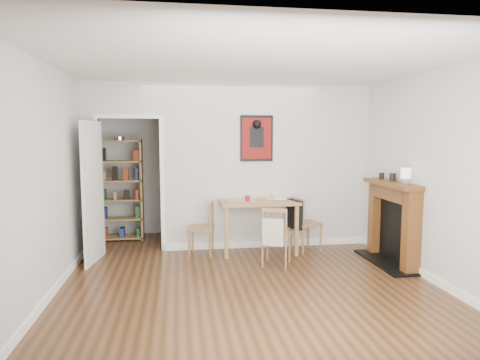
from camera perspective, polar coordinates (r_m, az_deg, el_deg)
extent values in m
plane|color=brown|center=(5.65, 0.58, -12.62)|extent=(5.20, 5.20, 0.00)
plane|color=silver|center=(7.95, -2.29, 2.41)|extent=(4.50, 0.00, 4.50)
plane|color=silver|center=(2.86, 8.68, -4.37)|extent=(4.50, 0.00, 4.50)
plane|color=silver|center=(5.50, -23.25, 0.24)|extent=(0.00, 5.20, 5.20)
plane|color=silver|center=(6.14, 21.84, 0.87)|extent=(0.00, 5.20, 5.20)
plane|color=silver|center=(5.41, 0.61, 14.47)|extent=(5.20, 5.20, 0.00)
cube|color=silver|center=(6.85, 3.55, 1.80)|extent=(3.35, 0.10, 2.60)
cube|color=silver|center=(6.83, -19.22, 1.46)|extent=(0.25, 0.10, 2.60)
cube|color=silver|center=(6.74, -14.66, 10.26)|extent=(0.90, 0.10, 0.55)
cube|color=white|center=(6.84, -18.36, -0.82)|extent=(0.06, 0.14, 2.05)
cube|color=white|center=(6.74, -10.30, -0.71)|extent=(0.06, 0.14, 2.05)
cube|color=white|center=(7.00, 3.58, -8.49)|extent=(3.35, 0.02, 0.10)
cube|color=white|center=(5.20, -24.28, -14.27)|extent=(0.02, 4.00, 0.10)
cube|color=white|center=(5.87, 24.25, -11.93)|extent=(0.02, 4.00, 0.10)
cube|color=white|center=(6.38, -18.99, -1.55)|extent=(0.15, 0.80, 2.00)
cube|color=black|center=(6.73, 2.22, 5.57)|extent=(0.52, 0.02, 0.72)
cube|color=maroon|center=(6.72, 2.24, 5.57)|extent=(0.46, 0.00, 0.64)
cube|color=#997E47|center=(6.58, 2.42, -2.88)|extent=(1.18, 0.75, 0.04)
cube|color=#997E47|center=(6.28, -1.84, -7.08)|extent=(0.05, 0.05, 0.76)
cube|color=#997E47|center=(6.48, 7.53, -6.71)|extent=(0.05, 0.05, 0.76)
cube|color=#997E47|center=(6.88, -2.42, -5.90)|extent=(0.05, 0.05, 0.76)
cube|color=#997E47|center=(7.07, 6.15, -5.61)|extent=(0.05, 0.05, 0.76)
cube|color=black|center=(6.62, 7.24, -4.56)|extent=(0.19, 0.36, 0.44)
cube|color=#B9AB99|center=(5.77, 4.48, -6.89)|extent=(0.30, 0.20, 0.36)
cube|color=#997E47|center=(7.65, -18.16, -1.27)|extent=(0.04, 0.29, 1.74)
cube|color=#997E47|center=(7.56, -12.96, -1.21)|extent=(0.04, 0.29, 1.74)
cube|color=#997E47|center=(7.75, -15.40, -7.37)|extent=(0.73, 0.29, 0.03)
cube|color=#997E47|center=(7.62, -15.54, -2.54)|extent=(0.73, 0.29, 0.03)
cube|color=#997E47|center=(7.54, -15.76, 5.06)|extent=(0.73, 0.29, 0.03)
cube|color=maroon|center=(7.60, -15.58, -1.24)|extent=(0.64, 0.24, 0.24)
cube|color=brown|center=(5.99, 21.90, -6.52)|extent=(0.20, 0.16, 1.10)
cube|color=brown|center=(6.84, 17.73, -4.82)|extent=(0.20, 0.16, 1.10)
cube|color=brown|center=(6.31, 19.62, -0.47)|extent=(0.30, 1.21, 0.06)
cube|color=brown|center=(6.34, 19.82, -1.63)|extent=(0.20, 0.85, 0.20)
cube|color=black|center=(6.46, 20.11, -6.46)|extent=(0.08, 0.81, 0.88)
cube|color=black|center=(6.51, 19.03, -10.27)|extent=(0.45, 1.25, 0.03)
cylinder|color=maroon|center=(6.43, 1.00, -2.49)|extent=(0.07, 0.07, 0.09)
sphere|color=#FF9A0D|center=(6.66, 4.22, -2.25)|extent=(0.08, 0.08, 0.08)
cube|color=beige|center=(6.56, 0.37, -2.70)|extent=(0.47, 0.38, 0.00)
cube|color=white|center=(6.74, 4.93, -2.43)|extent=(0.34, 0.28, 0.01)
cylinder|color=silver|center=(6.00, 21.22, -0.18)|extent=(0.07, 0.07, 0.08)
cylinder|color=beige|center=(5.99, 21.27, 0.87)|extent=(0.14, 0.14, 0.14)
cylinder|color=black|center=(6.42, 19.68, 0.39)|extent=(0.09, 0.09, 0.11)
cylinder|color=black|center=(6.60, 18.35, 0.53)|extent=(0.08, 0.08, 0.10)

